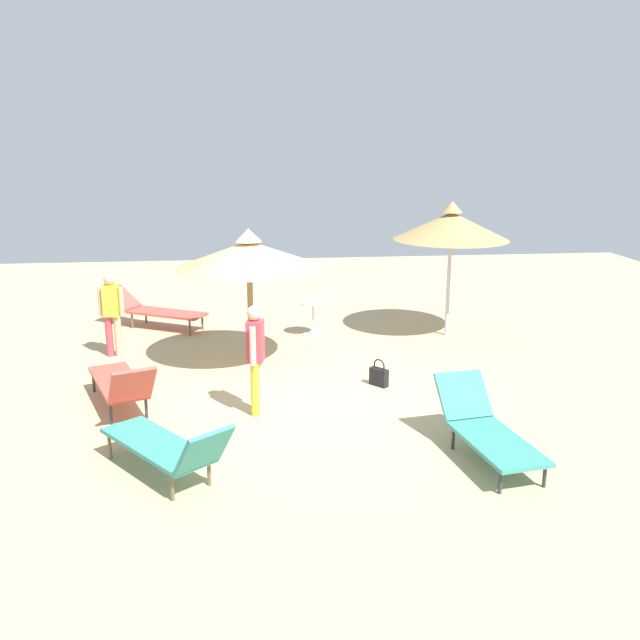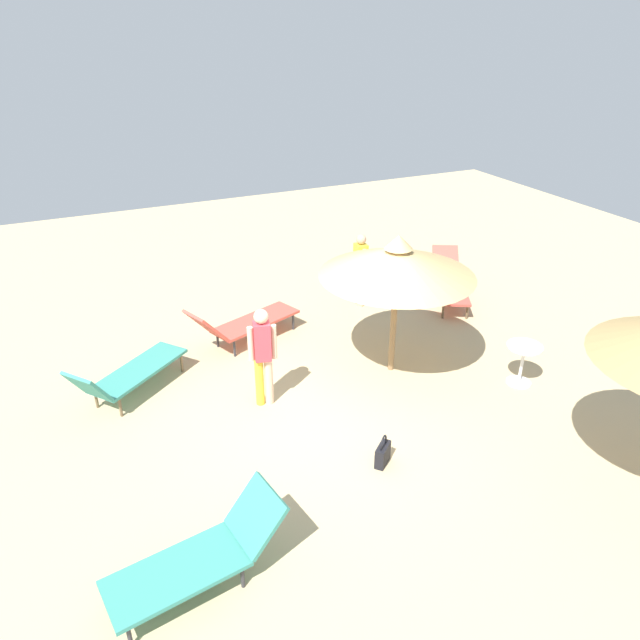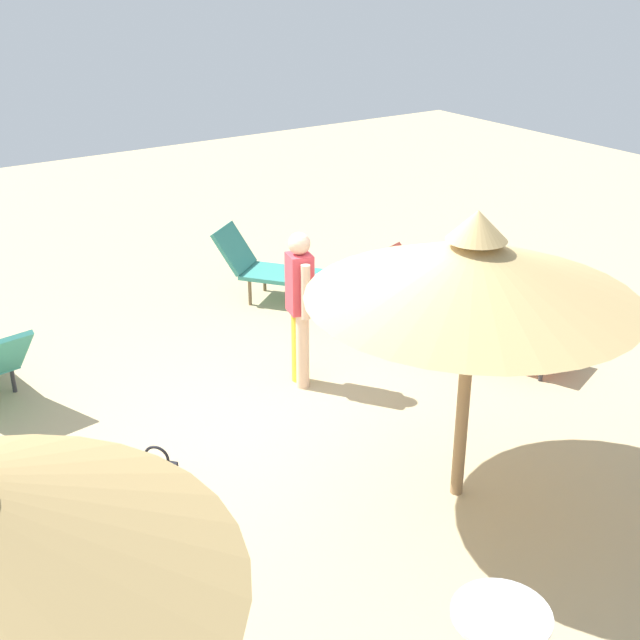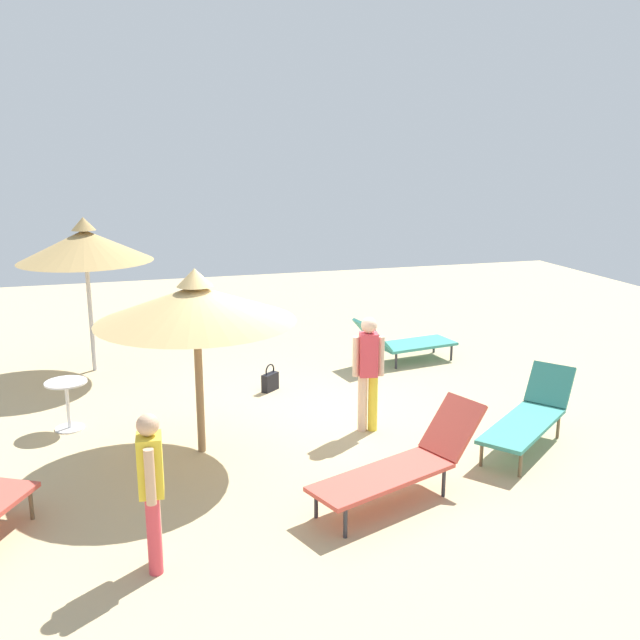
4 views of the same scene
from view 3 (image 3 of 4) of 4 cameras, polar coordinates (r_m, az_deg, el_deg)
ground at (r=7.61m, az=-0.09°, el=-8.67°), size 24.00×24.00×0.10m
parasol_umbrella_front at (r=6.15m, az=10.43°, el=3.46°), size 2.47×2.47×2.38m
lounge_chair_center at (r=10.33m, az=-1.99°, el=3.36°), size 1.70×1.96×0.89m
lounge_chair_near_left at (r=9.25m, az=9.68°, el=0.62°), size 1.32×2.25×0.96m
person_standing_near_right at (r=8.17m, az=-1.38°, el=1.26°), size 0.27×0.42×1.60m
handbag at (r=6.99m, az=-10.93°, el=-10.38°), size 0.29×0.32×0.45m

